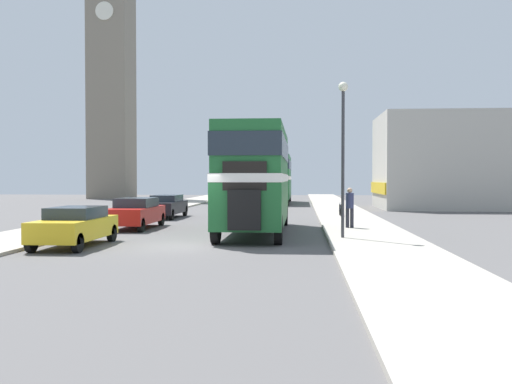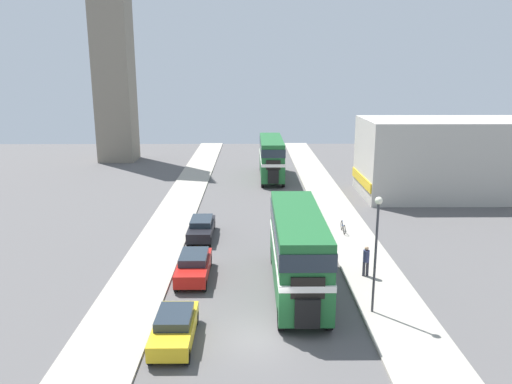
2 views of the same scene
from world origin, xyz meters
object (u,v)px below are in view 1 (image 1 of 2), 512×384
object	(u,v)px
car_parked_near	(75,226)
car_parked_mid	(136,213)
double_decker_bus	(256,172)
bicycle_on_pavement	(340,210)
pedestrian_walking	(350,205)
church_tower	(111,50)
street_lamp	(343,136)
bus_distant	(277,175)
car_parked_far	(166,206)

from	to	relation	value
car_parked_near	car_parked_mid	size ratio (longest dim) A/B	0.93
double_decker_bus	bicycle_on_pavement	distance (m)	10.83
double_decker_bus	car_parked_mid	world-z (taller)	double_decker_bus
car_parked_near	pedestrian_walking	world-z (taller)	pedestrian_walking
church_tower	pedestrian_walking	bearing A→B (deg)	-58.10
pedestrian_walking	street_lamp	world-z (taller)	street_lamp
bus_distant	car_parked_near	xyz separation A→B (m)	(-5.61, -34.19, -1.90)
church_tower	bicycle_on_pavement	bearing A→B (deg)	-51.72
pedestrian_walking	bicycle_on_pavement	distance (m)	8.04
bus_distant	car_parked_mid	xyz separation A→B (m)	(-5.54, -27.13, -1.87)
pedestrian_walking	bicycle_on_pavement	size ratio (longest dim) A/B	1.03
double_decker_bus	car_parked_near	distance (m)	8.08
bus_distant	car_parked_mid	world-z (taller)	bus_distant
bus_distant	street_lamp	size ratio (longest dim) A/B	1.83
car_parked_near	pedestrian_walking	xyz separation A→B (m)	(10.00, 6.93, 0.42)
double_decker_bus	street_lamp	distance (m)	4.59
street_lamp	church_tower	size ratio (longest dim) A/B	0.17
bus_distant	bicycle_on_pavement	size ratio (longest dim) A/B	6.08
car_parked_far	bicycle_on_pavement	bearing A→B (deg)	3.76
double_decker_bus	pedestrian_walking	bearing A→B (deg)	22.54
pedestrian_walking	church_tower	xyz separation A→B (m)	(-24.11, 38.74, 16.06)
car_parked_near	car_parked_far	xyz separation A→B (m)	(-0.19, 14.26, -0.00)
bus_distant	car_parked_near	bearing A→B (deg)	-99.31
car_parked_far	bicycle_on_pavement	size ratio (longest dim) A/B	2.66
street_lamp	bus_distant	bearing A→B (deg)	96.78
car_parked_near	pedestrian_walking	size ratio (longest dim) A/B	2.31
car_parked_near	church_tower	world-z (taller)	church_tower
car_parked_far	street_lamp	bearing A→B (deg)	-50.75
car_parked_far	church_tower	world-z (taller)	church_tower
car_parked_far	church_tower	size ratio (longest dim) A/B	0.14
bus_distant	bicycle_on_pavement	distance (m)	19.89
car_parked_mid	bicycle_on_pavement	distance (m)	12.79
car_parked_mid	bicycle_on_pavement	bearing A→B (deg)	38.06
car_parked_mid	church_tower	distance (m)	44.30
car_parked_far	pedestrian_walking	world-z (taller)	pedestrian_walking
pedestrian_walking	church_tower	world-z (taller)	church_tower
car_parked_near	bicycle_on_pavement	distance (m)	18.06
bus_distant	street_lamp	distance (m)	31.88
bus_distant	pedestrian_walking	size ratio (longest dim) A/B	5.92
car_parked_near	street_lamp	distance (m)	10.24
bicycle_on_pavement	church_tower	size ratio (longest dim) A/B	0.05
car_parked_mid	bicycle_on_pavement	size ratio (longest dim) A/B	2.56
car_parked_mid	street_lamp	size ratio (longest dim) A/B	0.77
car_parked_near	bicycle_on_pavement	bearing A→B (deg)	55.84
car_parked_mid	street_lamp	distance (m)	10.82
pedestrian_walking	bicycle_on_pavement	xyz separation A→B (m)	(0.14, 8.01, -0.66)
car_parked_far	pedestrian_walking	xyz separation A→B (m)	(10.19, -7.33, 0.42)
car_parked_far	car_parked_mid	bearing A→B (deg)	-87.95
street_lamp	car_parked_far	bearing A→B (deg)	129.25
car_parked_mid	street_lamp	xyz separation A→B (m)	(9.30, -4.50, 3.21)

